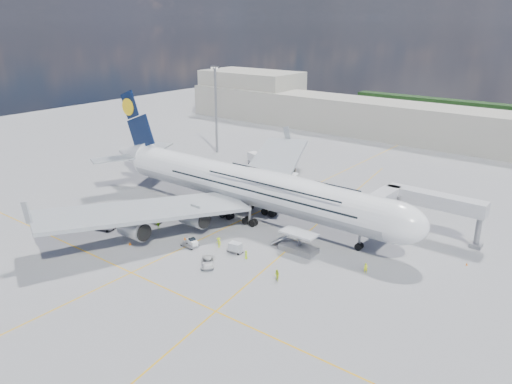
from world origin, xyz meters
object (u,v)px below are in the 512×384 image
Objects in this scene: catering_truck_outer at (258,161)px; crew_tug at (219,243)px; airliner at (249,185)px; dolly_row_b at (105,228)px; dolly_row_c at (155,221)px; cone_nose at (467,264)px; crew_van at (246,255)px; cone_wing_left_outer at (255,171)px; crew_loader at (277,275)px; cone_wing_right_outer at (130,243)px; cargo_loader at (298,245)px; dolly_row_a at (167,213)px; service_van at (208,262)px; cone_wing_left_inner at (264,205)px; dolly_back at (113,221)px; cone_tail at (148,175)px; cone_wing_right_inner at (185,238)px; baggage_tug at (192,243)px; crew_wing at (158,225)px; dolly_nose_near at (189,245)px; light_mast at (216,109)px; dolly_nose_far at (235,247)px; crew_nose at (366,268)px; jet_bridge at (413,202)px.

crew_tug is (25.06, -43.87, -0.88)m from catering_truck_outer.
dolly_row_b is at bearing -129.27° from airliner.
cone_nose is at bearing 22.00° from dolly_row_c.
cone_wing_left_outer is at bearing -12.13° from crew_van.
dolly_row_c is 17.64m from crew_tug.
crew_loader reaches higher than crew_van.
catering_truck_outer is 3.77× the size of crew_loader.
cone_wing_right_outer reaches higher than dolly_row_b.
cargo_loader is 51.98m from catering_truck_outer.
dolly_row_a is 0.63× the size of service_van.
cone_wing_left_outer is at bearing 79.46° from service_van.
crew_van is at bearing -59.98° from cone_wing_left_inner.
crew_tug reaches higher than dolly_back.
service_van is at bearing -122.92° from cargo_loader.
cone_tail is (-49.45, 21.19, -0.48)m from crew_van.
dolly_row_c is (4.94, 8.21, -0.08)m from dolly_row_b.
cone_tail reaches higher than cone_nose.
dolly_row_a is at bearing 108.89° from cone_wing_right_outer.
cone_wing_right_outer is at bearing -78.88° from cone_wing_left_outer.
cargo_loader reaches higher than cone_wing_right_inner.
baggage_tug is at bearing 112.67° from service_van.
baggage_tug is 10.81m from crew_wing.
dolly_nose_near is 5.51× the size of cone_wing_right_outer.
crew_wing is at bearing -159.53° from crew_loader.
cone_wing_left_inner reaches higher than cone_wing_right_inner.
dolly_nose_near is 45.29m from cone_tail.
dolly_nose_near is at bearing -31.69° from cone_tail.
dolly_row_c is 4.54× the size of cone_wing_left_inner.
light_mast is 72.76m from crew_van.
light_mast is 3.58× the size of catering_truck_outer.
crew_tug is (-15.09, 3.40, 0.01)m from crew_loader.
crew_van is at bearing -64.60° from crew_wing.
crew_nose is (21.25, 7.08, -0.13)m from dolly_nose_far.
crew_van reaches higher than cone_wing_left_outer.
jet_bridge is 48.03m from crew_wing.
light_mast is (-69.81, 24.06, 6.35)m from jet_bridge.
dolly_row_b is at bearing -65.76° from catering_truck_outer.
dolly_row_a is at bearing -163.72° from cone_nose.
cone_wing_left_inner is at bearing 142.00° from cargo_loader.
airliner is at bearing 81.10° from cone_wing_right_inner.
jet_bridge is 5.72× the size of dolly_back.
dolly_row_b is 2.41× the size of crew_wing.
dolly_nose_far is 4.89× the size of cone_wing_left_inner.
dolly_nose_far reaches higher than dolly_nose_near.
cargo_loader is 29.90m from dolly_row_a.
crew_wing reaches higher than cone_wing_left_inner.
cone_wing_right_outer is (1.45, -8.06, -0.51)m from crew_wing.
cone_nose is at bearing -0.54° from cone_tail.
dolly_nose_far is at bearing 171.97° from crew_nose.
baggage_tug is (0.24, 0.55, 0.32)m from dolly_nose_near.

